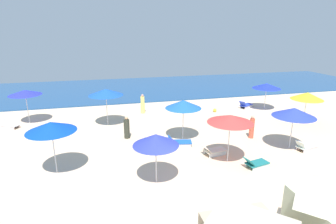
{
  "coord_description": "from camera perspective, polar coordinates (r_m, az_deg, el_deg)",
  "views": [
    {
      "loc": [
        -3.93,
        -8.68,
        6.79
      ],
      "look_at": [
        0.43,
        9.01,
        1.23
      ],
      "focal_mm": 28.85,
      "sensor_mm": 36.0,
      "label": 1
    }
  ],
  "objects": [
    {
      "name": "beach_ball_0",
      "position": [
        23.59,
        9.86,
        0.36
      ],
      "size": [
        0.29,
        0.29,
        0.29
      ],
      "primitive_type": "sphere",
      "color": "yellow",
      "rests_on": "ground_plane"
    },
    {
      "name": "lounge_chair_5_0",
      "position": [
        16.59,
        2.35,
        -6.32
      ],
      "size": [
        1.54,
        0.93,
        0.6
      ],
      "rotation": [
        0.0,
        0.0,
        1.36
      ],
      "color": "silver",
      "rests_on": "ground_plane"
    },
    {
      "name": "beachgoer_1",
      "position": [
        22.87,
        -5.38,
        1.63
      ],
      "size": [
        0.47,
        0.47,
        1.64
      ],
      "rotation": [
        0.0,
        0.0,
        2.38
      ],
      "color": "#F7EB71",
      "rests_on": "ground_plane"
    },
    {
      "name": "umbrella_7",
      "position": [
        14.21,
        13.03,
        -1.41
      ],
      "size": [
        2.38,
        2.38,
        2.62
      ],
      "color": "silver",
      "rests_on": "ground_plane"
    },
    {
      "name": "beachgoer_0",
      "position": [
        17.73,
        -8.71,
        -3.42
      ],
      "size": [
        0.52,
        0.52,
        1.47
      ],
      "rotation": [
        0.0,
        0.0,
        4.04
      ],
      "color": "#33362A",
      "rests_on": "ground_plane"
    },
    {
      "name": "lounge_chair_1_0",
      "position": [
        25.44,
        16.09,
        1.42
      ],
      "size": [
        1.59,
        1.24,
        0.72
      ],
      "rotation": [
        0.0,
        0.0,
        2.09
      ],
      "color": "silver",
      "rests_on": "ground_plane"
    },
    {
      "name": "umbrella_6",
      "position": [
        22.55,
        -27.98,
        3.65
      ],
      "size": [
        2.32,
        2.32,
        2.55
      ],
      "color": "silver",
      "rests_on": "ground_plane"
    },
    {
      "name": "umbrella_3",
      "position": [
        19.94,
        -13.03,
        4.11
      ],
      "size": [
        2.5,
        2.5,
        2.74
      ],
      "color": "silver",
      "rests_on": "ground_plane"
    },
    {
      "name": "ocean",
      "position": [
        32.81,
        -6.69,
        5.02
      ],
      "size": [
        60.0,
        13.63,
        0.12
      ],
      "primitive_type": "cube",
      "color": "navy",
      "rests_on": "ground_plane"
    },
    {
      "name": "lounge_chair_4_0",
      "position": [
        17.88,
        27.1,
        -6.48
      ],
      "size": [
        1.49,
        0.83,
        0.69
      ],
      "rotation": [
        0.0,
        0.0,
        1.79
      ],
      "color": "silver",
      "rests_on": "ground_plane"
    },
    {
      "name": "umbrella_5",
      "position": [
        16.89,
        3.25,
        1.67
      ],
      "size": [
        2.28,
        2.28,
        2.6
      ],
      "color": "silver",
      "rests_on": "ground_plane"
    },
    {
      "name": "umbrella_8",
      "position": [
        22.44,
        27.34,
        3.04
      ],
      "size": [
        2.3,
        2.3,
        2.38
      ],
      "color": "silver",
      "rests_on": "ground_plane"
    },
    {
      "name": "umbrella_2",
      "position": [
        13.86,
        -23.49,
        -2.86
      ],
      "size": [
        2.34,
        2.34,
        2.66
      ],
      "color": "silver",
      "rests_on": "ground_plane"
    },
    {
      "name": "beachgoer_2",
      "position": [
        18.35,
        17.28,
        -3.17
      ],
      "size": [
        0.43,
        0.43,
        1.52
      ],
      "rotation": [
        0.0,
        0.0,
        2.33
      ],
      "color": "#D6573E",
      "rests_on": "ground_plane"
    },
    {
      "name": "lounge_chair_6_0",
      "position": [
        22.65,
        -30.62,
        -2.3
      ],
      "size": [
        1.54,
        1.23,
        0.71
      ],
      "rotation": [
        0.0,
        0.0,
        1.03
      ],
      "color": "silver",
      "rests_on": "ground_plane"
    },
    {
      "name": "umbrella_4",
      "position": [
        17.14,
        25.1,
        -0.06
      ],
      "size": [
        2.44,
        2.44,
        2.51
      ],
      "color": "silver",
      "rests_on": "ground_plane"
    },
    {
      "name": "umbrella_1",
      "position": [
        25.07,
        20.11,
        5.19
      ],
      "size": [
        2.4,
        2.4,
        2.33
      ],
      "color": "silver",
      "rests_on": "ground_plane"
    },
    {
      "name": "lounge_chair_7_1",
      "position": [
        14.79,
        18.02,
        -10.25
      ],
      "size": [
        1.44,
        0.87,
        0.63
      ],
      "rotation": [
        0.0,
        0.0,
        1.78
      ],
      "color": "silver",
      "rests_on": "ground_plane"
    },
    {
      "name": "umbrella_0",
      "position": [
        12.04,
        -2.6,
        -5.88
      ],
      "size": [
        2.09,
        2.09,
        2.38
      ],
      "color": "silver",
      "rests_on": "ground_plane"
    },
    {
      "name": "lounge_chair_7_0",
      "position": [
        15.6,
        9.67,
        -8.03
      ],
      "size": [
        1.46,
        0.84,
        0.63
      ],
      "rotation": [
        0.0,
        0.0,
        1.73
      ],
      "color": "silver",
      "rests_on": "ground_plane"
    },
    {
      "name": "ground_plane",
      "position": [
        11.7,
        9.05,
        -18.73
      ],
      "size": [
        60.0,
        60.0,
        0.0
      ],
      "primitive_type": "plane",
      "color": "beige"
    }
  ]
}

